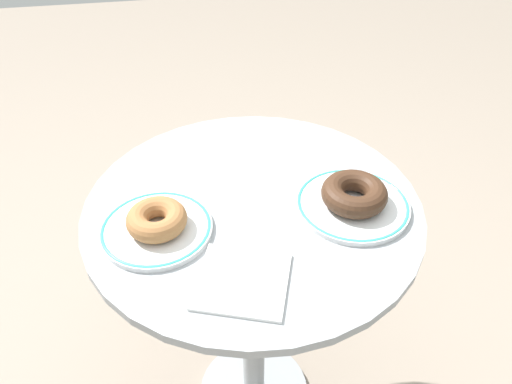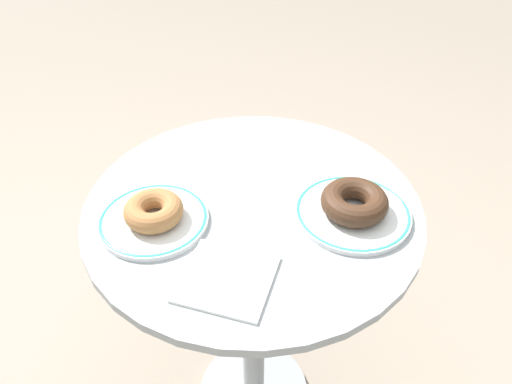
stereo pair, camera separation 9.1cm
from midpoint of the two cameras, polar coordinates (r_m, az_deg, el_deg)
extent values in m
cylinder|color=#999EA3|center=(0.93, -3.16, -1.77)|extent=(0.64, 0.64, 0.02)
cylinder|color=#999EA3|center=(1.18, -2.56, -14.39)|extent=(0.06, 0.06, 0.66)
cylinder|color=white|center=(0.89, -14.47, -4.35)|extent=(0.20, 0.20, 0.01)
torus|color=#38B2A8|center=(0.88, -14.50, -4.20)|extent=(0.19, 0.19, 0.01)
cylinder|color=white|center=(0.92, 8.48, -1.61)|extent=(0.21, 0.21, 0.01)
torus|color=#38B2A8|center=(0.91, 8.50, -1.46)|extent=(0.21, 0.21, 0.01)
torus|color=#A36B3D|center=(0.87, -14.52, -3.25)|extent=(0.14, 0.14, 0.04)
torus|color=#422819|center=(0.90, 8.65, -0.30)|extent=(0.17, 0.17, 0.04)
cube|color=white|center=(0.78, -4.98, -10.49)|extent=(0.18, 0.18, 0.01)
camera|label=1|loc=(0.05, -92.86, -2.34)|focal=34.14mm
camera|label=2|loc=(0.05, 87.14, 2.34)|focal=34.14mm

